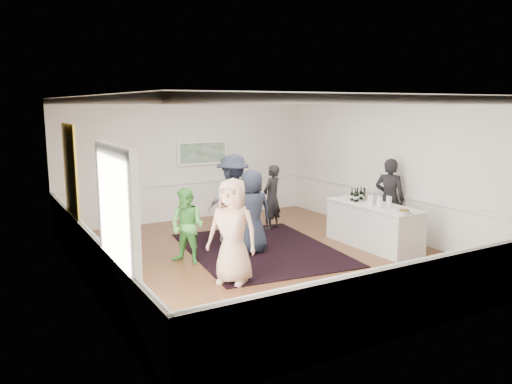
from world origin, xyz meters
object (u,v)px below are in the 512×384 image
guest_dark_a (233,199)px  guest_green (187,226)px  serving_table (373,225)px  guest_navy (252,212)px  nut_bowl (404,211)px  guest_tan (233,231)px  bartender (389,199)px  ice_bucket (369,198)px  guest_dark_b (272,197)px  guest_lilac (227,211)px

guest_dark_a → guest_green: bearing=-7.6°
serving_table → guest_navy: size_ratio=1.31×
nut_bowl → guest_tan: bearing=172.4°
serving_table → nut_bowl: nut_bowl is taller
bartender → guest_dark_a: 3.59m
serving_table → guest_dark_a: 3.13m
ice_bucket → nut_bowl: ice_bucket is taller
serving_table → guest_dark_b: bearing=115.1°
ice_bucket → serving_table: bearing=-94.8°
guest_lilac → ice_bucket: bearing=176.7°
serving_table → ice_bucket: size_ratio=8.83×
guest_lilac → guest_dark_b: bearing=-131.7°
guest_dark_a → ice_bucket: size_ratio=7.67×
serving_table → bartender: size_ratio=1.23×
serving_table → bartender: 0.94m
bartender → ice_bucket: bearing=69.3°
serving_table → bartender: bartender is taller
guest_green → guest_dark_a: size_ratio=0.74×
bartender → guest_navy: (-3.29, 0.58, -0.06)m
guest_navy → guest_green: bearing=5.0°
guest_lilac → guest_dark_b: guest_dark_b is taller
bartender → guest_navy: size_ratio=1.07×
ice_bucket → guest_tan: bearing=-169.5°
bartender → guest_tan: (-4.45, -0.80, -0.01)m
serving_table → guest_lilac: guest_lilac is taller
serving_table → guest_green: (-3.96, 0.93, 0.27)m
guest_dark_b → guest_navy: guest_navy is taller
guest_dark_a → guest_dark_b: 1.55m
serving_table → bartender: bearing=22.6°
guest_tan → nut_bowl: size_ratio=6.66×
ice_bucket → guest_lilac: bearing=147.6°
guest_green → guest_lilac: guest_green is taller
nut_bowl → serving_table: bearing=83.4°
guest_lilac → guest_dark_a: bearing=159.9°
ice_bucket → guest_navy: bearing=164.8°
serving_table → guest_dark_b: 2.67m
guest_dark_b → nut_bowl: 3.51m
guest_dark_b → ice_bucket: 2.48m
bartender → nut_bowl: bearing=116.5°
ice_bucket → bartender: bearing=8.5°
guest_green → guest_dark_a: bearing=84.4°
ice_bucket → nut_bowl: size_ratio=0.94×
guest_dark_b → nut_bowl: (1.01, -3.36, 0.16)m
guest_dark_b → guest_green: bearing=1.9°
bartender → guest_green: bartender is taller
guest_dark_b → ice_bucket: guest_dark_b is taller
guest_dark_b → nut_bowl: bearing=81.3°
ice_bucket → nut_bowl: 1.18m
bartender → guest_navy: bartender is taller
serving_table → guest_navy: (-2.54, 0.90, 0.41)m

